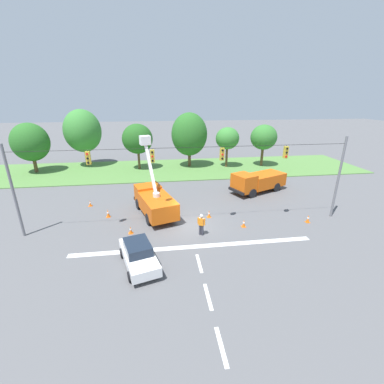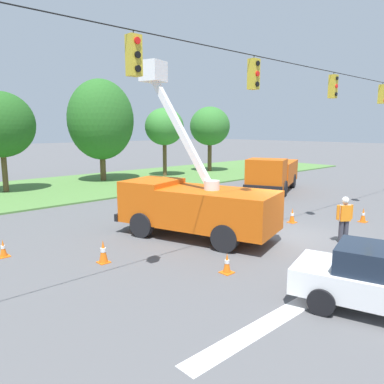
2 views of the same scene
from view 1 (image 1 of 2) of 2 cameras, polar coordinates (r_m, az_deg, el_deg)
name	(u,v)px [view 1 (image 1 of 2)]	position (r m, az deg, el deg)	size (l,w,h in m)	color
ground_plane	(189,225)	(21.90, -0.65, -7.36)	(200.00, 200.00, 0.00)	#565659
grass_verge	(174,169)	(38.67, -3.97, 5.14)	(56.00, 12.00, 0.10)	#517F3D
lane_markings	(198,259)	(17.80, 1.34, -14.57)	(17.60, 15.25, 0.01)	silver
signal_gantry	(189,173)	(20.18, -0.62, 4.22)	(26.20, 0.33, 7.20)	slate
tree_far_west	(30,142)	(42.14, -32.28, 9.33)	(4.96, 4.60, 6.97)	brown
tree_west	(83,131)	(42.83, -23.14, 12.35)	(5.40, 5.62, 8.54)	brown
tree_centre	(137,139)	(38.39, -12.03, 11.44)	(4.35, 3.71, 6.65)	brown
tree_east	(189,135)	(39.05, -0.60, 12.66)	(5.32, 4.70, 8.10)	brown
tree_far_east	(227,139)	(39.17, 7.88, 11.69)	(3.49, 3.24, 6.04)	brown
tree_east_end	(264,137)	(40.93, 15.65, 11.61)	(3.95, 3.82, 6.35)	brown
utility_truck_bucket_lift	(154,200)	(23.63, -8.40, -1.73)	(4.20, 6.78, 6.91)	#D6560F
utility_truck_support_near	(258,181)	(29.94, 14.38, 2.38)	(7.01, 4.90, 2.36)	#D6560F
sedan_white	(139,254)	(17.17, -11.80, -13.35)	(2.90, 4.62, 1.56)	white
road_worker	(201,223)	(20.02, 2.09, -6.98)	(0.55, 0.42, 1.77)	#383842
traffic_cone_foreground_left	(244,223)	(21.92, 11.43, -6.84)	(0.36, 0.36, 0.66)	orange
traffic_cone_foreground_right	(108,213)	(24.34, -18.16, -4.50)	(0.36, 0.36, 0.76)	orange
traffic_cone_mid_left	(209,214)	(23.16, 3.81, -4.88)	(0.36, 0.36, 0.67)	orange
traffic_cone_mid_right	(131,230)	(21.10, -13.48, -8.22)	(0.36, 0.36, 0.62)	orange
traffic_cone_near_bucket	(90,203)	(27.38, -21.69, -2.36)	(0.36, 0.36, 0.60)	orange
traffic_cone_lane_edge_a	(308,219)	(24.36, 24.38, -5.43)	(0.36, 0.36, 0.70)	orange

